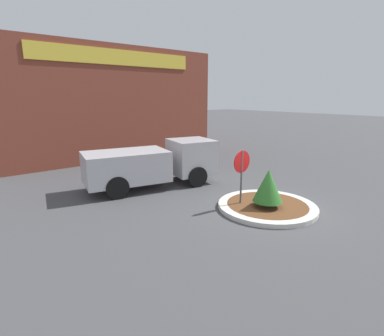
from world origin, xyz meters
name	(u,v)px	position (x,y,z in m)	size (l,w,h in m)	color
ground_plane	(267,208)	(0.00, 0.00, 0.00)	(120.00, 120.00, 0.00)	#474749
traffic_island	(267,206)	(0.00, 0.00, 0.08)	(3.61, 3.61, 0.17)	beige
stop_sign	(242,168)	(-0.65, 0.73, 1.52)	(0.83, 0.07, 2.18)	#4C4C51
island_shrub	(268,186)	(-0.20, -0.14, 0.96)	(1.06, 1.06, 1.39)	brown
utility_truck	(153,163)	(-1.79, 5.02, 1.11)	(6.19, 3.19, 2.05)	#B2B2B7
storefront_building	(101,103)	(-0.18, 14.29, 3.58)	(14.66, 6.07, 7.14)	brown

